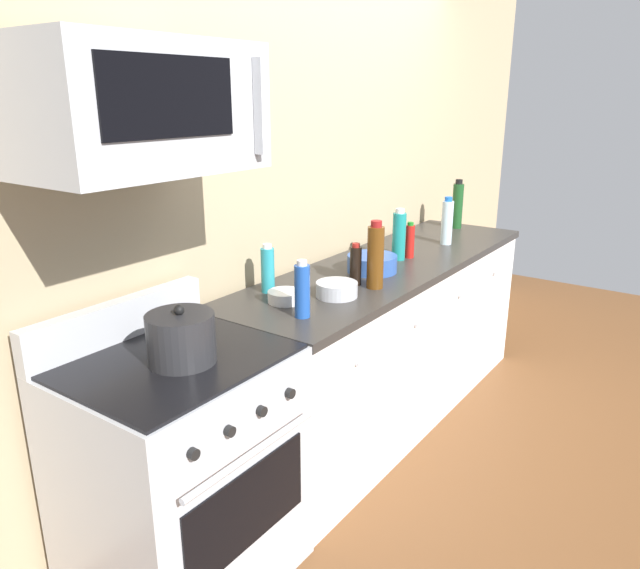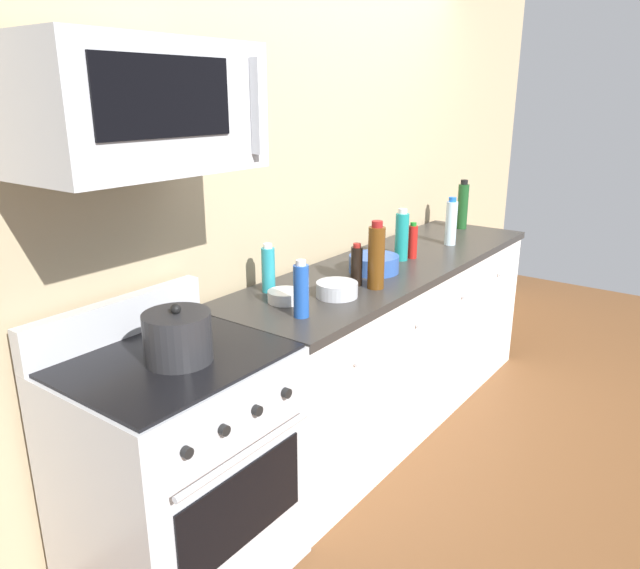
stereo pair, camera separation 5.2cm
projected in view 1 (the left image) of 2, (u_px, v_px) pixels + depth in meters
ground_plane at (385, 412)px, 3.54m from camera, size 6.50×6.50×0.00m
back_wall at (329, 176)px, 3.36m from camera, size 5.42×0.10×2.70m
counter_unit at (388, 340)px, 3.40m from camera, size 2.33×0.66×0.92m
range_oven at (181, 470)px, 2.21m from camera, size 0.76×0.69×1.07m
microwave at (142, 107)px, 1.84m from camera, size 0.74×0.44×0.40m
bottle_hot_sauce_red at (410, 241)px, 3.32m from camera, size 0.05×0.05×0.20m
bottle_wine_amber at (375, 256)px, 2.78m from camera, size 0.08×0.08×0.32m
bottle_soy_sauce_dark at (356, 265)px, 2.84m from camera, size 0.06×0.06×0.20m
bottle_wine_green at (457, 205)px, 4.04m from camera, size 0.07×0.07×0.33m
bottle_dish_soap at (268, 269)px, 2.73m from camera, size 0.06×0.06×0.23m
bottle_sparkling_teal at (399, 236)px, 3.27m from camera, size 0.07×0.07×0.28m
bottle_water_clear at (447, 222)px, 3.61m from camera, size 0.07×0.07×0.29m
bottle_soda_blue at (302, 290)px, 2.42m from camera, size 0.06×0.06×0.24m
bowl_blue_mixing at (372, 263)px, 3.07m from camera, size 0.25×0.25×0.09m
bowl_white_ceramic at (285, 296)px, 2.62m from camera, size 0.15×0.15×0.05m
bowl_steel_prep at (337, 289)px, 2.69m from camera, size 0.19×0.19×0.07m
stockpot at (181, 338)px, 2.02m from camera, size 0.23×0.23×0.20m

